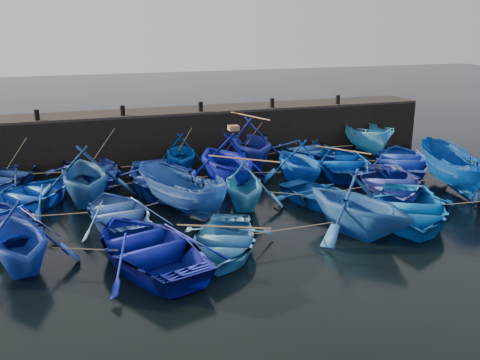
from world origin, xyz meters
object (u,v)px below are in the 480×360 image
object	(u,v)px
boat_0	(5,177)
boat_8	(160,179)
wooden_crate	(233,128)
boat_20	(18,237)
boat_13	(7,222)

from	to	relation	value
boat_0	boat_8	xyz separation A→B (m)	(6.43, -2.82, 0.10)
boat_0	wooden_crate	bearing A→B (deg)	-165.12
boat_0	boat_8	bearing A→B (deg)	-171.48
boat_8	boat_20	bearing A→B (deg)	-130.76
boat_13	boat_20	size ratio (longest dim) A/B	1.08
boat_8	boat_0	bearing A→B (deg)	156.80
boat_8	boat_20	distance (m)	8.14
boat_0	boat_20	size ratio (longest dim) A/B	1.20
boat_20	wooden_crate	distance (m)	10.59
boat_8	wooden_crate	size ratio (longest dim) A/B	12.95
boat_0	boat_8	distance (m)	7.02
boat_0	boat_20	xyz separation A→B (m)	(1.07, -8.93, 0.55)
boat_8	boat_13	bearing A→B (deg)	-152.33
wooden_crate	boat_20	bearing A→B (deg)	-145.66
boat_8	wooden_crate	bearing A→B (deg)	-3.18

